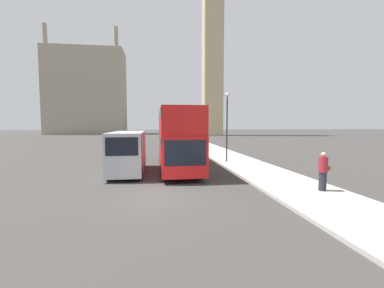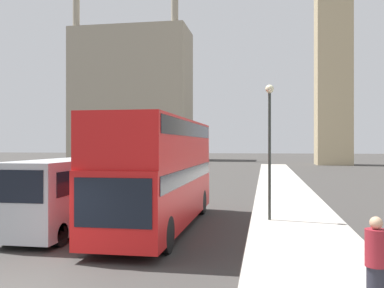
# 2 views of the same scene
# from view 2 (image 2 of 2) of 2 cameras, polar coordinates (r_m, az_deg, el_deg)

# --- Properties ---
(ground_plane) EXTENTS (300.00, 300.00, 0.00)m
(ground_plane) POSITION_cam_2_polar(r_m,az_deg,el_deg) (11.31, -21.48, -17.19)
(ground_plane) COLOR #383533
(building_block_distant) EXTENTS (25.08, 11.99, 34.46)m
(building_block_distant) POSITION_cam_2_polar(r_m,az_deg,el_deg) (95.06, -8.01, 6.51)
(building_block_distant) COLOR #9E937F
(building_block_distant) RESTS_ON ground_plane
(red_double_decker_bus) EXTENTS (2.57, 10.67, 4.29)m
(red_double_decker_bus) POSITION_cam_2_polar(r_m,az_deg,el_deg) (16.98, -4.29, -3.21)
(red_double_decker_bus) COLOR red
(red_double_decker_bus) RESTS_ON ground_plane
(white_van) EXTENTS (2.10, 6.12, 2.75)m
(white_van) POSITION_cam_2_polar(r_m,az_deg,el_deg) (16.83, -16.97, -6.39)
(white_van) COLOR #B2B7BC
(white_van) RESTS_ON ground_plane
(pedestrian) EXTENTS (0.57, 0.41, 1.82)m
(pedestrian) POSITION_cam_2_polar(r_m,az_deg,el_deg) (9.06, 23.38, -14.60)
(pedestrian) COLOR #23232D
(pedestrian) RESTS_ON sidewalk_strip
(street_lamp) EXTENTS (0.36, 0.36, 5.71)m
(street_lamp) POSITION_cam_2_polar(r_m,az_deg,el_deg) (18.33, 10.30, 1.72)
(street_lamp) COLOR #2D332D
(street_lamp) RESTS_ON sidewalk_strip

